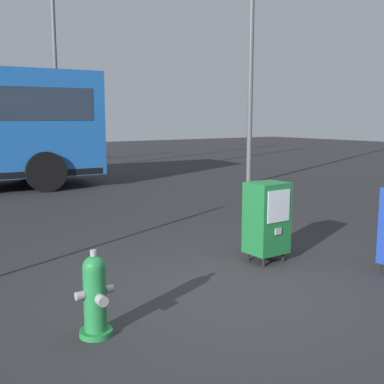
{
  "coord_description": "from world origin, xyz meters",
  "views": [
    {
      "loc": [
        -3.07,
        -3.61,
        1.82
      ],
      "look_at": [
        0.3,
        1.2,
        0.9
      ],
      "focal_mm": 44.47,
      "sensor_mm": 36.0,
      "label": 1
    }
  ],
  "objects_px": {
    "fire_hydrant": "(95,296)",
    "newspaper_box_primary": "(267,218)",
    "street_light_near_left": "(252,22)",
    "street_light_far_left": "(55,51)"
  },
  "relations": [
    {
      "from": "newspaper_box_primary",
      "to": "fire_hydrant",
      "type": "bearing_deg",
      "value": -164.94
    },
    {
      "from": "fire_hydrant",
      "to": "street_light_near_left",
      "type": "relative_size",
      "value": 0.1
    },
    {
      "from": "newspaper_box_primary",
      "to": "street_light_far_left",
      "type": "relative_size",
      "value": 0.15
    },
    {
      "from": "street_light_near_left",
      "to": "street_light_far_left",
      "type": "bearing_deg",
      "value": 117.39
    },
    {
      "from": "fire_hydrant",
      "to": "newspaper_box_primary",
      "type": "bearing_deg",
      "value": 15.06
    },
    {
      "from": "newspaper_box_primary",
      "to": "street_light_near_left",
      "type": "distance_m",
      "value": 8.2
    },
    {
      "from": "fire_hydrant",
      "to": "newspaper_box_primary",
      "type": "xyz_separation_m",
      "value": [
        2.64,
        0.71,
        0.22
      ]
    },
    {
      "from": "fire_hydrant",
      "to": "newspaper_box_primary",
      "type": "distance_m",
      "value": 2.74
    },
    {
      "from": "street_light_near_left",
      "to": "street_light_far_left",
      "type": "xyz_separation_m",
      "value": [
        -3.2,
        6.18,
        -0.3
      ]
    },
    {
      "from": "fire_hydrant",
      "to": "newspaper_box_primary",
      "type": "height_order",
      "value": "newspaper_box_primary"
    }
  ]
}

